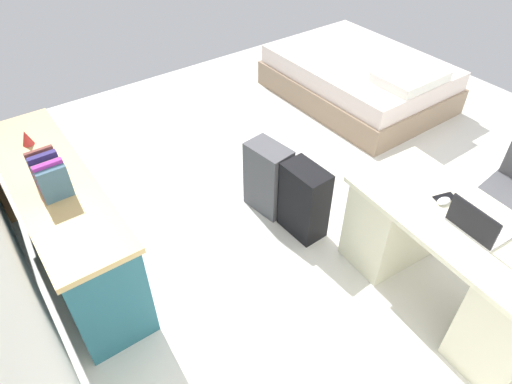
# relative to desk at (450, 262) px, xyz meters

# --- Properties ---
(ground_plane) EXTENTS (5.91, 5.91, 0.00)m
(ground_plane) POSITION_rel_desk_xyz_m (1.21, -0.19, -0.38)
(ground_plane) COLOR silver
(desk) EXTENTS (1.48, 0.76, 0.73)m
(desk) POSITION_rel_desk_xyz_m (0.00, 0.00, 0.00)
(desk) COLOR beige
(desk) RESTS_ON ground_plane
(credenza) EXTENTS (1.80, 0.48, 0.80)m
(credenza) POSITION_rel_desk_xyz_m (1.77, 1.88, 0.02)
(credenza) COLOR #235B6B
(credenza) RESTS_ON ground_plane
(bed) EXTENTS (1.91, 1.41, 0.58)m
(bed) POSITION_rel_desk_xyz_m (2.31, -1.56, -0.14)
(bed) COLOR gray
(bed) RESTS_ON ground_plane
(suitcase_black) EXTENTS (0.37, 0.23, 0.60)m
(suitcase_black) POSITION_rel_desk_xyz_m (1.06, 0.32, -0.08)
(suitcase_black) COLOR black
(suitcase_black) RESTS_ON ground_plane
(suitcase_spare_grey) EXTENTS (0.39, 0.26, 0.61)m
(suitcase_spare_grey) POSITION_rel_desk_xyz_m (1.43, 0.38, -0.08)
(suitcase_spare_grey) COLOR #4C4C51
(suitcase_spare_grey) RESTS_ON ground_plane
(laptop) EXTENTS (0.33, 0.24, 0.21)m
(laptop) POSITION_rel_desk_xyz_m (-0.06, 0.02, 0.40)
(laptop) COLOR #B7B7BC
(laptop) RESTS_ON desk
(computer_mouse) EXTENTS (0.07, 0.10, 0.03)m
(computer_mouse) POSITION_rel_desk_xyz_m (0.19, -0.04, 0.36)
(computer_mouse) COLOR white
(computer_mouse) RESTS_ON desk
(cell_phone_by_mouse) EXTENTS (0.10, 0.15, 0.01)m
(cell_phone_by_mouse) POSITION_rel_desk_xyz_m (0.22, -0.08, 0.35)
(cell_phone_by_mouse) COLOR black
(cell_phone_by_mouse) RESTS_ON desk
(book_row) EXTENTS (0.27, 0.17, 0.24)m
(book_row) POSITION_rel_desk_xyz_m (1.65, 1.88, 0.52)
(book_row) COLOR #40647B
(book_row) RESTS_ON credenza
(figurine_small) EXTENTS (0.08, 0.08, 0.11)m
(figurine_small) POSITION_rel_desk_xyz_m (2.24, 1.88, 0.47)
(figurine_small) COLOR red
(figurine_small) RESTS_ON credenza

